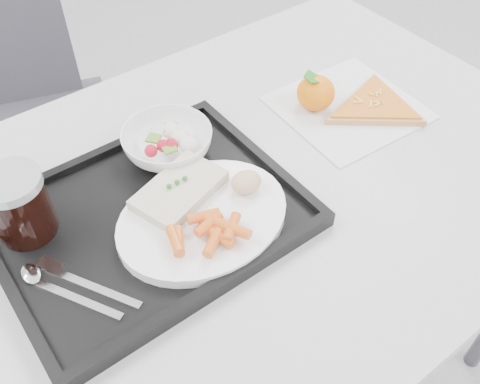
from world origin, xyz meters
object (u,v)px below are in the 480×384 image
at_px(salad_bowl, 167,143).
at_px(dinner_plate, 203,218).
at_px(chair, 14,100).
at_px(tangerine, 316,93).
at_px(table, 239,212).
at_px(pizza_slice, 375,106).
at_px(cola_glass, 19,204).
at_px(tray, 149,219).

bearing_deg(salad_bowl, dinner_plate, -103.70).
bearing_deg(chair, salad_bowl, -80.75).
xyz_separation_m(chair, tangerine, (0.40, -0.68, 0.25)).
bearing_deg(dinner_plate, salad_bowl, 76.30).
xyz_separation_m(table, pizza_slice, (0.32, 0.00, 0.08)).
bearing_deg(chair, pizza_slice, -57.17).
height_order(salad_bowl, tangerine, tangerine).
height_order(chair, salad_bowl, chair).
xyz_separation_m(table, chair, (-0.16, 0.76, -0.15)).
bearing_deg(cola_glass, tangerine, -2.63).
height_order(chair, dinner_plate, chair).
height_order(dinner_plate, pizza_slice, dinner_plate).
bearing_deg(dinner_plate, table, 22.35).
distance_m(chair, salad_bowl, 0.69).
bearing_deg(pizza_slice, chair, 122.83).
distance_m(salad_bowl, tangerine, 0.30).
bearing_deg(salad_bowl, cola_glass, -175.88).
bearing_deg(tangerine, chair, 120.46).
distance_m(chair, tangerine, 0.83).
bearing_deg(tray, pizza_slice, -1.80).
bearing_deg(salad_bowl, tray, -134.22).
bearing_deg(dinner_plate, tray, 135.07).
relative_size(salad_bowl, tangerine, 2.02).
distance_m(tray, pizza_slice, 0.48).
relative_size(tray, cola_glass, 4.17).
distance_m(salad_bowl, cola_glass, 0.26).
bearing_deg(tangerine, tray, -171.50).
bearing_deg(chair, dinner_plate, -85.43).
height_order(table, salad_bowl, salad_bowl).
xyz_separation_m(chair, pizza_slice, (0.49, -0.76, 0.22)).
xyz_separation_m(dinner_plate, pizza_slice, (0.42, 0.05, -0.01)).
bearing_deg(salad_bowl, chair, 99.25).
height_order(table, dinner_plate, dinner_plate).
bearing_deg(cola_glass, salad_bowl, 4.12).
height_order(table, pizza_slice, pizza_slice).
xyz_separation_m(salad_bowl, pizza_slice, (0.38, -0.12, -0.03)).
relative_size(dinner_plate, tangerine, 3.59).
bearing_deg(cola_glass, table, -18.35).
xyz_separation_m(chair, salad_bowl, (0.10, -0.64, 0.25)).
height_order(tray, tangerine, tangerine).
bearing_deg(table, cola_glass, 161.65).
distance_m(table, dinner_plate, 0.14).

